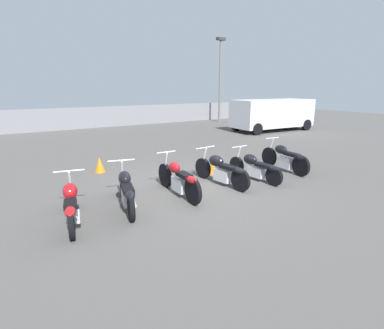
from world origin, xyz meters
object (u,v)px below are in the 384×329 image
motorcycle_slot_0 (71,204)px  light_pole_left (220,72)px  motorcycle_slot_1 (126,190)px  motorcycle_slot_4 (255,167)px  traffic_cone_far (213,167)px  traffic_cone_near (100,165)px  motorcycle_slot_5 (285,158)px  motorcycle_slot_2 (179,180)px  motorcycle_slot_3 (221,170)px  parked_van (272,113)px

motorcycle_slot_0 → light_pole_left: bearing=54.9°
motorcycle_slot_1 → motorcycle_slot_4: (4.06, -0.09, -0.04)m
motorcycle_slot_0 → traffic_cone_far: size_ratio=4.76×
traffic_cone_near → motorcycle_slot_0: bearing=-114.9°
motorcycle_slot_4 → motorcycle_slot_5: bearing=4.0°
motorcycle_slot_5 → traffic_cone_far: (-2.21, 1.07, -0.22)m
motorcycle_slot_1 → light_pole_left: bearing=59.4°
light_pole_left → motorcycle_slot_4: bearing=-124.5°
motorcycle_slot_1 → traffic_cone_near: (0.38, 3.36, -0.17)m
traffic_cone_near → light_pole_left: bearing=37.2°
motorcycle_slot_2 → traffic_cone_near: size_ratio=4.33×
traffic_cone_far → motorcycle_slot_3: bearing=-114.8°
light_pole_left → motorcycle_slot_3: light_pole_left is taller
motorcycle_slot_1 → traffic_cone_near: size_ratio=4.27×
motorcycle_slot_0 → motorcycle_slot_4: bearing=13.0°
traffic_cone_far → motorcycle_slot_5: bearing=-25.9°
motorcycle_slot_0 → traffic_cone_near: bearing=77.4°
motorcycle_slot_4 → parked_van: parked_van is taller
parked_van → motorcycle_slot_3: bearing=129.6°
parked_van → motorcycle_slot_4: bearing=133.9°
motorcycle_slot_0 → motorcycle_slot_4: 5.31m
motorcycle_slot_5 → motorcycle_slot_2: bearing=-173.3°
motorcycle_slot_4 → traffic_cone_far: motorcycle_slot_4 is taller
light_pole_left → motorcycle_slot_4: 16.19m
light_pole_left → motorcycle_slot_4: (-8.95, -13.04, -3.47)m
motorcycle_slot_3 → traffic_cone_far: 1.15m
light_pole_left → motorcycle_slot_0: light_pole_left is taller
motorcycle_slot_2 → motorcycle_slot_5: 4.16m
traffic_cone_near → motorcycle_slot_4: bearing=-43.1°
light_pole_left → motorcycle_slot_2: light_pole_left is taller
motorcycle_slot_1 → parked_van: parked_van is taller
motorcycle_slot_4 → traffic_cone_far: size_ratio=4.72×
motorcycle_slot_0 → motorcycle_slot_4: (5.31, 0.06, -0.01)m
motorcycle_slot_4 → parked_van: size_ratio=0.38×
motorcycle_slot_4 → motorcycle_slot_5: 1.54m
motorcycle_slot_0 → motorcycle_slot_2: bearing=16.1°
motorcycle_slot_5 → traffic_cone_near: bearing=153.8°
motorcycle_slot_1 → motorcycle_slot_3: motorcycle_slot_3 is taller
motorcycle_slot_4 → motorcycle_slot_0: bearing=178.7°
motorcycle_slot_5 → parked_van: 9.92m
motorcycle_slot_4 → light_pole_left: bearing=53.5°
motorcycle_slot_2 → parked_van: 13.22m
motorcycle_slot_5 → parked_van: bearing=50.7°
motorcycle_slot_3 → motorcycle_slot_0: bearing=179.2°
motorcycle_slot_1 → parked_van: bearing=43.7°
motorcycle_slot_1 → traffic_cone_far: bearing=33.3°
motorcycle_slot_5 → motorcycle_slot_0: bearing=-172.1°
motorcycle_slot_3 → motorcycle_slot_5: (2.68, -0.04, 0.01)m
motorcycle_slot_3 → traffic_cone_near: 4.11m
motorcycle_slot_0 → traffic_cone_near: 3.87m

